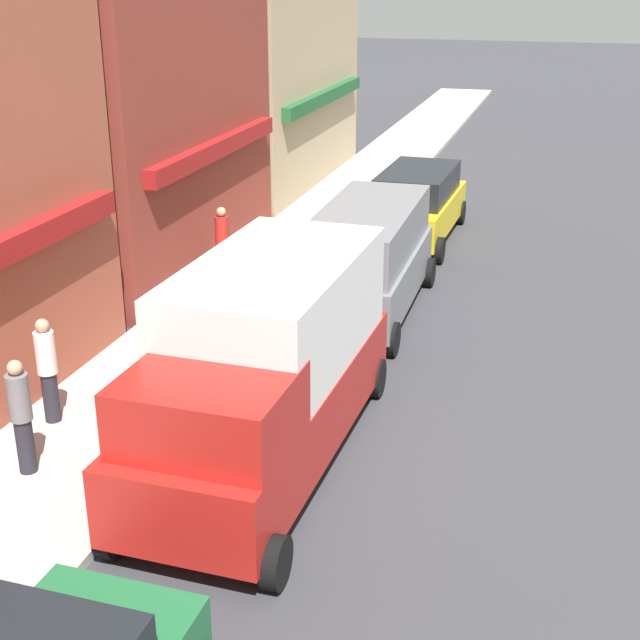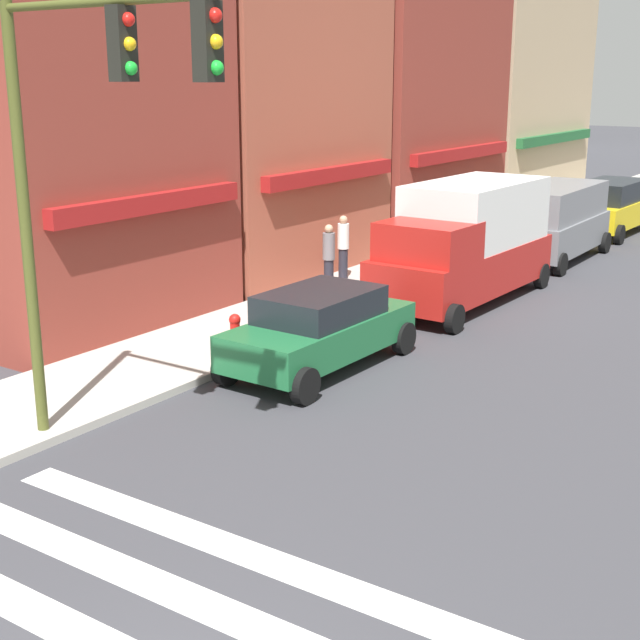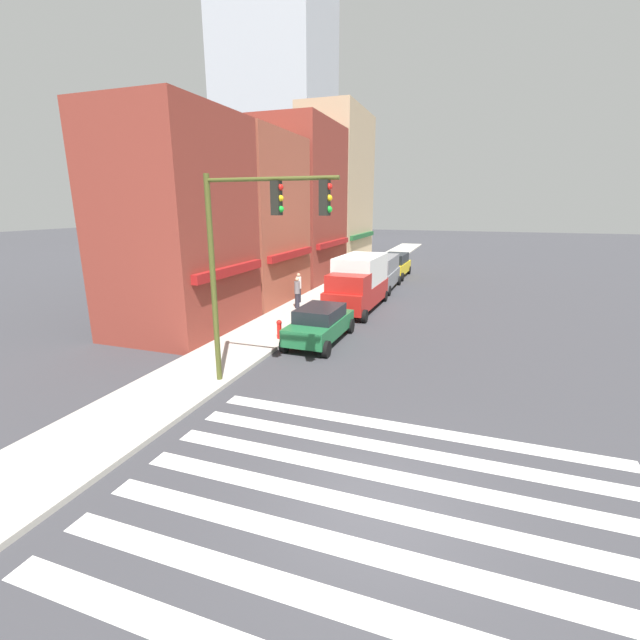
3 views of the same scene
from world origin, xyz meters
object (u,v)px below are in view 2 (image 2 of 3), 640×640
(sedan_green, at_px, (320,328))
(fire_hydrant, at_px, (235,332))
(box_truck_red, at_px, (466,241))
(traffic_signal, at_px, (85,136))
(suv_yellow, at_px, (611,206))
(pedestrian_white_shirt, at_px, (343,246))
(pedestrian_grey_coat, at_px, (329,257))
(van_grey, at_px, (555,220))
(pedestrian_red_jacket, at_px, (459,214))

(sedan_green, xyz_separation_m, fire_hydrant, (-0.57, 1.70, -0.23))
(sedan_green, height_order, box_truck_red, box_truck_red)
(traffic_signal, xyz_separation_m, box_truck_red, (11.96, -0.23, -3.25))
(suv_yellow, relative_size, fire_hydrant, 5.64)
(pedestrian_white_shirt, distance_m, pedestrian_grey_coat, 1.56)
(suv_yellow, xyz_separation_m, fire_hydrant, (-19.41, 1.70, -0.42))
(sedan_green, height_order, suv_yellow, suv_yellow)
(van_grey, height_order, pedestrian_white_shirt, van_grey)
(van_grey, distance_m, pedestrian_white_shirt, 7.47)
(fire_hydrant, bearing_deg, traffic_signal, -163.13)
(traffic_signal, distance_m, van_grey, 18.77)
(sedan_green, height_order, pedestrian_red_jacket, pedestrian_red_jacket)
(van_grey, bearing_deg, pedestrian_grey_coat, 157.61)
(pedestrian_grey_coat, bearing_deg, pedestrian_white_shirt, -99.16)
(traffic_signal, xyz_separation_m, van_grey, (18.43, -0.23, -3.55))
(pedestrian_white_shirt, height_order, pedestrian_grey_coat, same)
(box_truck_red, bearing_deg, pedestrian_grey_coat, 117.28)
(pedestrian_grey_coat, bearing_deg, traffic_signal, 77.56)
(pedestrian_grey_coat, height_order, pedestrian_red_jacket, same)
(traffic_signal, bearing_deg, box_truck_red, -1.11)
(van_grey, height_order, fire_hydrant, van_grey)
(traffic_signal, distance_m, suv_yellow, 24.55)
(pedestrian_grey_coat, relative_size, fire_hydrant, 2.10)
(pedestrian_grey_coat, bearing_deg, suv_yellow, -130.95)
(box_truck_red, xyz_separation_m, pedestrian_white_shirt, (-0.04, 3.66, -0.51))
(suv_yellow, bearing_deg, box_truck_red, -178.39)
(box_truck_red, xyz_separation_m, van_grey, (6.47, -0.00, -0.30))
(box_truck_red, bearing_deg, pedestrian_red_jacket, 28.28)
(box_truck_red, height_order, van_grey, box_truck_red)
(van_grey, bearing_deg, pedestrian_red_jacket, 78.35)
(sedan_green, xyz_separation_m, pedestrian_white_shirt, (6.51, 3.66, 0.23))
(box_truck_red, distance_m, suv_yellow, 12.30)
(box_truck_red, distance_m, pedestrian_red_jacket, 8.03)
(traffic_signal, bearing_deg, van_grey, -0.72)
(van_grey, xyz_separation_m, fire_hydrant, (-13.59, 1.70, -0.67))
(sedan_green, bearing_deg, van_grey, 1.16)
(box_truck_red, distance_m, pedestrian_white_shirt, 3.70)
(van_grey, bearing_deg, pedestrian_white_shirt, 149.80)
(van_grey, bearing_deg, traffic_signal, 178.44)
(sedan_green, distance_m, fire_hydrant, 1.81)
(box_truck_red, bearing_deg, sedan_green, -178.42)
(suv_yellow, bearing_deg, pedestrian_grey_coat, 168.74)
(box_truck_red, xyz_separation_m, pedestrian_red_jacket, (7.16, 3.60, -0.51))
(box_truck_red, height_order, pedestrian_red_jacket, box_truck_red)
(traffic_signal, relative_size, suv_yellow, 1.42)
(pedestrian_white_shirt, height_order, fire_hydrant, pedestrian_white_shirt)
(suv_yellow, xyz_separation_m, pedestrian_grey_coat, (-13.81, 3.15, 0.04))
(traffic_signal, xyz_separation_m, pedestrian_white_shirt, (11.92, 3.43, -3.76))
(pedestrian_grey_coat, bearing_deg, sedan_green, 94.00)
(suv_yellow, distance_m, fire_hydrant, 19.49)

